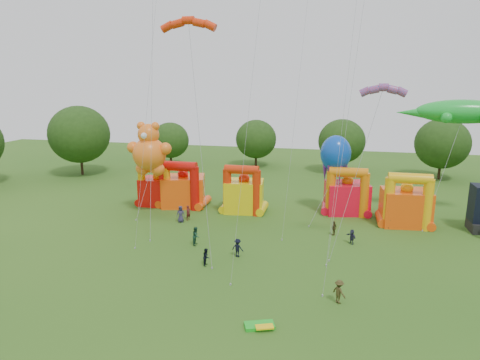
% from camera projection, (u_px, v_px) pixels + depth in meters
% --- Properties ---
extents(ground, '(160.00, 160.00, 0.00)m').
position_uv_depth(ground, '(214.00, 340.00, 27.45)').
color(ground, '#2A5718').
rests_on(ground, ground).
extents(tree_ring, '(120.83, 122.91, 12.07)m').
position_uv_depth(tree_ring, '(197.00, 244.00, 26.84)').
color(tree_ring, '#352314').
rests_on(tree_ring, ground).
extents(bouncy_castle_0, '(4.47, 3.59, 5.67)m').
position_uv_depth(bouncy_castle_0, '(158.00, 189.00, 56.67)').
color(bouncy_castle_0, red).
rests_on(bouncy_castle_0, ground).
extents(bouncy_castle_1, '(6.33, 5.55, 6.26)m').
position_uv_depth(bouncy_castle_1, '(183.00, 189.00, 56.17)').
color(bouncy_castle_1, '#FA4F0D').
rests_on(bouncy_castle_1, ground).
extents(bouncy_castle_2, '(5.13, 4.30, 6.22)m').
position_uv_depth(bouncy_castle_2, '(244.00, 194.00, 53.67)').
color(bouncy_castle_2, yellow).
rests_on(bouncy_castle_2, ground).
extents(bouncy_castle_3, '(5.80, 5.02, 6.07)m').
position_uv_depth(bouncy_castle_3, '(347.00, 195.00, 53.15)').
color(bouncy_castle_3, red).
rests_on(bouncy_castle_3, ground).
extents(bouncy_castle_4, '(5.56, 4.64, 6.38)m').
position_uv_depth(bouncy_castle_4, '(406.00, 205.00, 48.69)').
color(bouncy_castle_4, '#F94E0D').
rests_on(bouncy_castle_4, ground).
extents(teddy_bear_kite, '(5.68, 5.11, 11.54)m').
position_uv_depth(teddy_bear_kite, '(148.00, 157.00, 51.71)').
color(teddy_bear_kite, orange).
rests_on(teddy_bear_kite, ground).
extents(gecko_kite, '(13.64, 9.07, 14.25)m').
position_uv_depth(gecko_kite, '(448.00, 158.00, 48.81)').
color(gecko_kite, green).
rests_on(gecko_kite, ground).
extents(octopus_kite, '(4.52, 8.58, 9.81)m').
position_uv_depth(octopus_kite, '(328.00, 180.00, 51.71)').
color(octopus_kite, '#0C41B5').
rests_on(octopus_kite, ground).
extents(parafoil_kites, '(28.24, 14.29, 30.72)m').
position_uv_depth(parafoil_kites, '(196.00, 117.00, 42.16)').
color(parafoil_kites, red).
rests_on(parafoil_kites, ground).
extents(diamond_kites, '(21.24, 17.70, 33.88)m').
position_uv_depth(diamond_kites, '(272.00, 90.00, 38.13)').
color(diamond_kites, '#EF0B38').
rests_on(diamond_kites, ground).
extents(folded_kite_bundle, '(2.22, 1.65, 0.31)m').
position_uv_depth(folded_kite_bundle, '(260.00, 326.00, 28.83)').
color(folded_kite_bundle, green).
rests_on(folded_kite_bundle, ground).
extents(spectator_0, '(1.06, 0.79, 1.97)m').
position_uv_depth(spectator_0, '(181.00, 214.00, 50.03)').
color(spectator_0, '#2F2B48').
rests_on(spectator_0, ground).
extents(spectator_1, '(0.67, 0.77, 1.79)m').
position_uv_depth(spectator_1, '(188.00, 213.00, 50.82)').
color(spectator_1, '#551818').
rests_on(spectator_1, ground).
extents(spectator_2, '(0.76, 0.95, 1.89)m').
position_uv_depth(spectator_2, '(196.00, 236.00, 43.15)').
color(spectator_2, '#193E2D').
rests_on(spectator_2, ground).
extents(spectator_3, '(1.27, 0.92, 1.78)m').
position_uv_depth(spectator_3, '(238.00, 248.00, 40.24)').
color(spectator_3, black).
rests_on(spectator_3, ground).
extents(spectator_4, '(0.78, 1.01, 1.60)m').
position_uv_depth(spectator_4, '(334.00, 228.00, 45.87)').
color(spectator_4, '#483E1D').
rests_on(spectator_4, ground).
extents(spectator_5, '(1.20, 1.41, 1.53)m').
position_uv_depth(spectator_5, '(352.00, 237.00, 43.45)').
color(spectator_5, '#26253E').
rests_on(spectator_5, ground).
extents(spectator_6, '(0.87, 0.58, 1.73)m').
position_uv_depth(spectator_6, '(389.00, 221.00, 47.82)').
color(spectator_6, '#5B271A').
rests_on(spectator_6, ground).
extents(spectator_8, '(0.65, 0.81, 1.60)m').
position_uv_depth(spectator_8, '(206.00, 257.00, 38.41)').
color(spectator_8, black).
rests_on(spectator_8, ground).
extents(spectator_9, '(1.33, 1.32, 1.84)m').
position_uv_depth(spectator_9, '(339.00, 292.00, 31.84)').
color(spectator_9, '#3C3518').
rests_on(spectator_9, ground).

